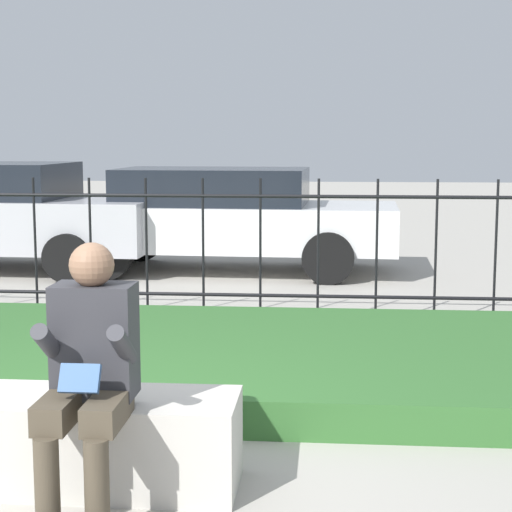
{
  "coord_description": "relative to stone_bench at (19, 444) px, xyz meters",
  "views": [
    {
      "loc": [
        1.43,
        -4.04,
        1.75
      ],
      "look_at": [
        0.92,
        2.0,
        0.9
      ],
      "focal_mm": 60.0,
      "sensor_mm": 36.0,
      "label": 1
    }
  ],
  "objects": [
    {
      "name": "person_seated_reader",
      "position": [
        0.46,
        -0.29,
        0.49
      ],
      "size": [
        0.42,
        0.73,
        1.27
      ],
      "color": "black",
      "rests_on": "ground_plane"
    },
    {
      "name": "grass_berm",
      "position": [
        0.12,
        2.09,
        -0.09
      ],
      "size": [
        9.54,
        2.77,
        0.24
      ],
      "color": "#33662D",
      "rests_on": "ground_plane"
    },
    {
      "name": "stone_bench",
      "position": [
        0.0,
        0.0,
        0.0
      ],
      "size": [
        2.23,
        0.52,
        0.47
      ],
      "color": "beige",
      "rests_on": "ground_plane"
    },
    {
      "name": "car_parked_center",
      "position": [
        0.18,
        7.0,
        0.52
      ],
      "size": [
        4.47,
        1.98,
        1.35
      ],
      "rotation": [
        0.0,
        0.0,
        -0.04
      ],
      "color": "silver",
      "rests_on": "ground_plane"
    },
    {
      "name": "ground_plane",
      "position": [
        0.12,
        0.0,
        -0.21
      ],
      "size": [
        60.0,
        60.0,
        0.0
      ],
      "primitive_type": "plane",
      "color": "#A8A399"
    },
    {
      "name": "iron_fence",
      "position": [
        0.12,
        3.84,
        0.51
      ],
      "size": [
        7.54,
        0.03,
        1.37
      ],
      "color": "black",
      "rests_on": "ground_plane"
    }
  ]
}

